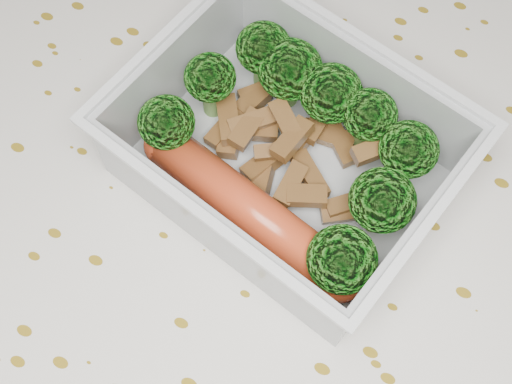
% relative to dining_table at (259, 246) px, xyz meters
% --- Properties ---
extents(dining_table, '(1.40, 0.90, 0.75)m').
position_rel_dining_table_xyz_m(dining_table, '(0.00, 0.00, 0.00)').
color(dining_table, brown).
rests_on(dining_table, ground).
extents(tablecloth, '(1.46, 0.96, 0.19)m').
position_rel_dining_table_xyz_m(tablecloth, '(0.00, 0.00, 0.05)').
color(tablecloth, silver).
rests_on(tablecloth, dining_table).
extents(lunch_container, '(0.23, 0.19, 0.07)m').
position_rel_dining_table_xyz_m(lunch_container, '(0.01, 0.02, 0.11)').
color(lunch_container, silver).
rests_on(lunch_container, tablecloth).
extents(broccoli_florets, '(0.18, 0.15, 0.05)m').
position_rel_dining_table_xyz_m(broccoli_florets, '(0.02, 0.04, 0.13)').
color(broccoli_florets, '#608C3F').
rests_on(broccoli_florets, lunch_container).
extents(meat_pile, '(0.12, 0.08, 0.03)m').
position_rel_dining_table_xyz_m(meat_pile, '(0.00, 0.03, 0.11)').
color(meat_pile, brown).
rests_on(meat_pile, lunch_container).
extents(sausage, '(0.16, 0.06, 0.03)m').
position_rel_dining_table_xyz_m(sausage, '(0.00, -0.02, 0.11)').
color(sausage, '#BD3E1D').
rests_on(sausage, lunch_container).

